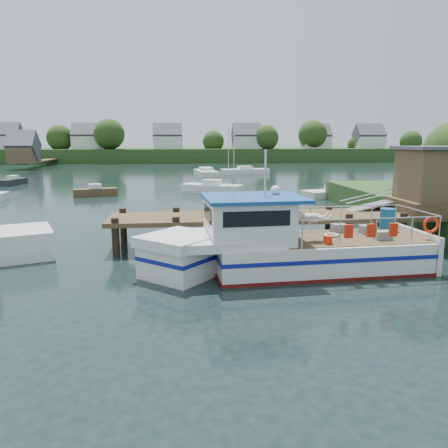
{
  "coord_description": "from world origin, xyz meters",
  "views": [
    {
      "loc": [
        -2.85,
        -19.31,
        4.75
      ],
      "look_at": [
        -1.0,
        -1.5,
        1.3
      ],
      "focal_mm": 35.0,
      "sensor_mm": 36.0,
      "label": 1
    }
  ],
  "objects": [
    {
      "name": "moored_rowboat",
      "position": [
        -10.02,
        19.04,
        0.39
      ],
      "size": [
        3.82,
        2.2,
        1.05
      ],
      "rotation": [
        0.0,
        0.0,
        -0.24
      ],
      "color": "#4B3B23",
      "rests_on": "ground"
    },
    {
      "name": "moored_b",
      "position": [
        0.18,
        20.4,
        0.45
      ],
      "size": [
        5.72,
        4.25,
        1.21
      ],
      "rotation": [
        0.0,
        0.0,
        0.12
      ],
      "color": "silver",
      "rests_on": "ground"
    },
    {
      "name": "moored_e",
      "position": [
        -20.64,
        29.91,
        0.38
      ],
      "size": [
        1.93,
        3.84,
        1.01
      ],
      "rotation": [
        0.0,
        0.0,
        -0.02
      ],
      "color": "black",
      "rests_on": "ground"
    },
    {
      "name": "moored_far",
      "position": [
        6.57,
        42.46,
        0.42
      ],
      "size": [
        6.99,
        3.31,
        1.14
      ],
      "rotation": [
        0.0,
        0.0,
        0.42
      ],
      "color": "silver",
      "rests_on": "ground"
    },
    {
      "name": "moored_c",
      "position": [
        10.53,
        16.27,
        0.36
      ],
      "size": [
        6.51,
        3.84,
        0.97
      ],
      "rotation": [
        0.0,
        0.0,
        0.13
      ],
      "color": "silver",
      "rests_on": "ground"
    },
    {
      "name": "dock",
      "position": [
        6.51,
        0.01,
        2.24
      ],
      "size": [
        16.6,
        3.0,
        4.78
      ],
      "color": "#4B3B23",
      "rests_on": "ground"
    },
    {
      "name": "moored_d",
      "position": [
        0.85,
        39.86,
        0.43
      ],
      "size": [
        3.15,
        7.09,
        1.16
      ],
      "rotation": [
        0.0,
        0.0,
        -0.4
      ],
      "color": "silver",
      "rests_on": "ground"
    },
    {
      "name": "far_shore",
      "position": [
        0.01,
        82.37,
        2.1
      ],
      "size": [
        140.0,
        42.55,
        9.22
      ],
      "color": "#28471D",
      "rests_on": "ground"
    },
    {
      "name": "ground_plane",
      "position": [
        0.0,
        0.0,
        0.0
      ],
      "size": [
        160.0,
        160.0,
        0.0
      ],
      "primitive_type": "plane",
      "color": "black"
    },
    {
      "name": "lobster_boat",
      "position": [
        0.92,
        -4.16,
        0.95
      ],
      "size": [
        11.1,
        3.79,
        5.26
      ],
      "rotation": [
        0.0,
        0.0,
        0.06
      ],
      "color": "silver",
      "rests_on": "ground"
    }
  ]
}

